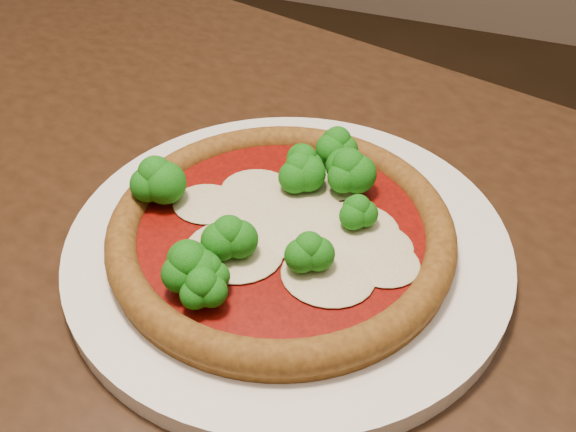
% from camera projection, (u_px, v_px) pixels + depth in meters
% --- Properties ---
extents(dining_table, '(1.42, 1.18, 0.75)m').
position_uv_depth(dining_table, '(183.00, 353.00, 0.56)').
color(dining_table, black).
rests_on(dining_table, floor).
extents(plate, '(0.35, 0.35, 0.02)m').
position_uv_depth(plate, '(288.00, 245.00, 0.52)').
color(plate, silver).
rests_on(plate, dining_table).
extents(pizza, '(0.27, 0.27, 0.06)m').
position_uv_depth(pizza, '(279.00, 225.00, 0.50)').
color(pizza, brown).
rests_on(pizza, plate).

